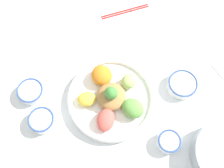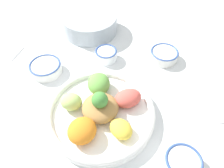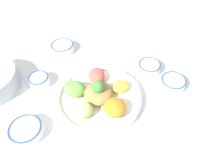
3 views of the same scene
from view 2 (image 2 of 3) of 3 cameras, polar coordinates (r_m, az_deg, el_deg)
The scene contains 9 objects.
ground_plane at distance 0.66m, azimuth -0.68°, elevation -9.28°, with size 2.40×2.40×0.00m, color white.
salad_platter at distance 0.64m, azimuth -3.52°, elevation -6.99°, with size 0.32×0.32×0.10m.
sauce_bowl_red at distance 0.60m, azimuth 17.49°, elevation -19.08°, with size 0.09×0.09×0.04m.
sauce_bowl_dark at distance 0.81m, azimuth -1.89°, elevation 7.78°, with size 0.08×0.08×0.04m.
rice_bowl_plain at distance 0.83m, azimuth 13.12°, elevation 7.45°, with size 0.10×0.10×0.04m.
sauce_bowl_far at distance 0.80m, azimuth -17.28°, elevation 4.11°, with size 0.11×0.11×0.04m.
side_serving_bowl at distance 0.95m, azimuth -6.15°, elevation 15.71°, with size 0.23×0.23×0.07m.
serving_spoon_main at distance 0.72m, azimuth 26.02°, elevation -8.69°, with size 0.13×0.04×0.01m.
serving_spoon_extra at distance 0.91m, azimuth -25.25°, elevation 5.76°, with size 0.07×0.13×0.01m.
Camera 2 is at (0.00, -0.34, 0.56)m, focal length 35.00 mm.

